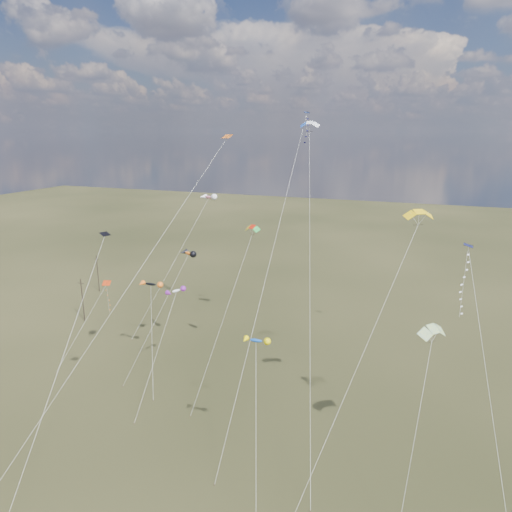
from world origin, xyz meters
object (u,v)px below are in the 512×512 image
(utility_pole_near, at_px, (83,300))
(novelty_black_orange, at_px, (151,284))
(utility_pole_far, at_px, (98,273))
(parafoil_yellow, at_px, (419,213))

(utility_pole_near, bearing_deg, novelty_black_orange, -23.54)
(novelty_black_orange, bearing_deg, utility_pole_far, 141.35)
(novelty_black_orange, bearing_deg, utility_pole_near, 156.46)
(utility_pole_near, bearing_deg, utility_pole_far, 119.74)
(utility_pole_near, distance_m, novelty_black_orange, 24.26)
(utility_pole_far, xyz_separation_m, parafoil_yellow, (63.99, -29.37, 21.81))
(utility_pole_near, relative_size, utility_pole_far, 1.00)
(utility_pole_far, height_order, parafoil_yellow, parafoil_yellow)
(novelty_black_orange, bearing_deg, parafoil_yellow, -10.13)
(utility_pole_near, xyz_separation_m, parafoil_yellow, (55.99, -15.37, 21.81))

